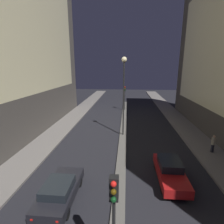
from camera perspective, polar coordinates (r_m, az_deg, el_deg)
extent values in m
cube|color=#56544F|center=(23.41, 3.68, -6.17)|extent=(0.83, 39.52, 0.15)
cube|color=black|center=(6.42, 0.62, -23.65)|extent=(0.32, 0.28, 0.90)
sphere|color=red|center=(6.10, 0.50, -22.47)|extent=(0.20, 0.20, 0.20)
sphere|color=#4C380A|center=(6.28, 0.49, -24.66)|extent=(0.20, 0.20, 0.20)
sphere|color=#0F3D19|center=(6.47, 0.48, -26.72)|extent=(0.20, 0.20, 0.20)
cylinder|color=black|center=(34.23, 4.18, 3.81)|extent=(0.12, 0.12, 3.74)
cube|color=black|center=(33.88, 4.25, 7.67)|extent=(0.32, 0.28, 0.90)
sphere|color=red|center=(33.67, 4.25, 8.14)|extent=(0.20, 0.20, 0.20)
sphere|color=#4C380A|center=(33.70, 4.24, 7.63)|extent=(0.20, 0.20, 0.20)
sphere|color=#0F3D19|center=(33.74, 4.23, 7.13)|extent=(0.20, 0.20, 0.20)
cylinder|color=black|center=(20.82, 3.79, 4.02)|extent=(0.16, 0.16, 8.80)
sphere|color=#F9EAB2|center=(20.49, 4.01, 16.73)|extent=(0.61, 0.61, 0.61)
cube|color=black|center=(12.66, -16.47, -23.53)|extent=(1.95, 4.52, 0.61)
cube|color=black|center=(12.08, -17.29, -22.35)|extent=(1.65, 2.04, 0.51)
cube|color=red|center=(11.37, -24.82, -29.34)|extent=(0.14, 0.04, 0.10)
cube|color=red|center=(10.87, -17.51, -31.01)|extent=(0.14, 0.04, 0.10)
cylinder|color=black|center=(14.17, -17.70, -20.60)|extent=(0.22, 0.64, 0.64)
cylinder|color=black|center=(13.66, -10.49, -21.57)|extent=(0.22, 0.64, 0.64)
cylinder|color=black|center=(12.21, -23.28, -27.73)|extent=(0.22, 0.64, 0.64)
cylinder|color=black|center=(11.61, -14.61, -29.49)|extent=(0.22, 0.64, 0.64)
cube|color=maroon|center=(14.47, 18.44, -18.33)|extent=(1.83, 4.74, 0.64)
cube|color=black|center=(14.46, 18.31, -15.57)|extent=(1.55, 2.13, 0.56)
cube|color=red|center=(16.33, 14.27, -13.89)|extent=(0.14, 0.04, 0.10)
cube|color=red|center=(16.59, 18.77, -13.76)|extent=(0.14, 0.04, 0.10)
cylinder|color=black|center=(15.70, 14.11, -16.58)|extent=(0.22, 0.64, 0.64)
cylinder|color=black|center=(16.04, 20.03, -16.35)|extent=(0.22, 0.64, 0.64)
cylinder|color=black|center=(13.31, 16.21, -23.04)|extent=(0.22, 0.64, 0.64)
cylinder|color=black|center=(13.71, 23.36, -22.49)|extent=(0.22, 0.64, 0.64)
cylinder|color=black|center=(20.08, 29.94, -10.22)|extent=(0.28, 0.28, 0.81)
cylinder|color=gray|center=(19.80, 30.22, -8.19)|extent=(0.37, 0.37, 0.72)
sphere|color=tan|center=(19.64, 30.39, -6.90)|extent=(0.23, 0.23, 0.23)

